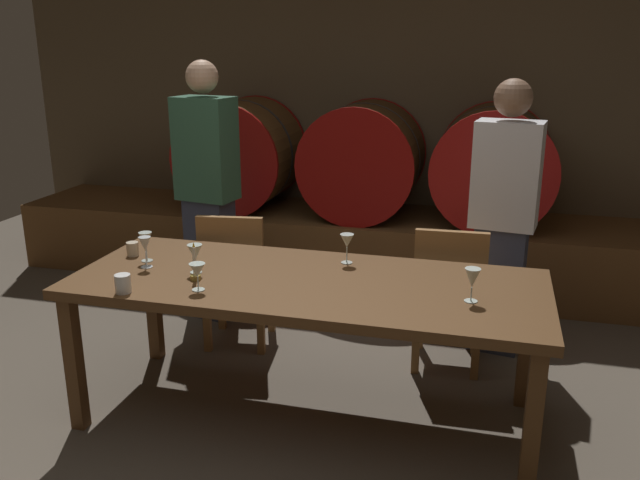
{
  "coord_description": "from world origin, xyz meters",
  "views": [
    {
      "loc": [
        0.98,
        -2.53,
        1.88
      ],
      "look_at": [
        0.13,
        0.67,
        0.87
      ],
      "focal_mm": 37.01,
      "sensor_mm": 36.0,
      "label": 1
    }
  ],
  "objects_px": {
    "chair_left": "(236,273)",
    "cup_left": "(133,249)",
    "wine_barrel_left": "(241,154)",
    "wine_glass_center_right": "(197,271)",
    "wine_barrel_center": "(364,160)",
    "wine_glass_far_right": "(472,279)",
    "guest_right": "(503,217)",
    "cup_right": "(123,284)",
    "wine_barrel_right": "(494,166)",
    "chair_right": "(449,291)",
    "wine_glass_center_left": "(195,253)",
    "wine_glass_right": "(347,242)",
    "guest_left": "(208,191)",
    "dining_table": "(307,292)",
    "wine_glass_far_left": "(146,240)",
    "candle_center": "(195,270)"
  },
  "relations": [
    {
      "from": "chair_right",
      "to": "wine_glass_center_left",
      "type": "height_order",
      "value": "wine_glass_center_left"
    },
    {
      "from": "wine_barrel_left",
      "to": "dining_table",
      "type": "xyz_separation_m",
      "value": [
        1.15,
        -2.09,
        -0.29
      ]
    },
    {
      "from": "chair_left",
      "to": "wine_glass_center_left",
      "type": "xyz_separation_m",
      "value": [
        0.09,
        -0.72,
        0.37
      ]
    },
    {
      "from": "dining_table",
      "to": "chair_left",
      "type": "xyz_separation_m",
      "value": [
        -0.65,
        0.67,
        -0.2
      ]
    },
    {
      "from": "wine_barrel_left",
      "to": "wine_glass_far_left",
      "type": "relative_size",
      "value": 5.61
    },
    {
      "from": "wine_barrel_right",
      "to": "dining_table",
      "type": "bearing_deg",
      "value": -112.01
    },
    {
      "from": "wine_glass_center_right",
      "to": "wine_glass_right",
      "type": "distance_m",
      "value": 0.81
    },
    {
      "from": "wine_glass_right",
      "to": "cup_left",
      "type": "height_order",
      "value": "wine_glass_right"
    },
    {
      "from": "wine_barrel_center",
      "to": "dining_table",
      "type": "bearing_deg",
      "value": -86.35
    },
    {
      "from": "cup_right",
      "to": "wine_glass_center_right",
      "type": "bearing_deg",
      "value": 20.01
    },
    {
      "from": "wine_glass_far_left",
      "to": "chair_right",
      "type": "bearing_deg",
      "value": 22.99
    },
    {
      "from": "wine_barrel_right",
      "to": "cup_right",
      "type": "relative_size",
      "value": 10.14
    },
    {
      "from": "wine_barrel_left",
      "to": "wine_barrel_right",
      "type": "height_order",
      "value": "same"
    },
    {
      "from": "wine_glass_center_left",
      "to": "wine_barrel_right",
      "type": "bearing_deg",
      "value": 56.62
    },
    {
      "from": "guest_left",
      "to": "dining_table",
      "type": "bearing_deg",
      "value": 142.4
    },
    {
      "from": "wine_glass_far_left",
      "to": "wine_barrel_right",
      "type": "bearing_deg",
      "value": 49.53
    },
    {
      "from": "candle_center",
      "to": "cup_right",
      "type": "xyz_separation_m",
      "value": [
        -0.25,
        -0.24,
        -0.01
      ]
    },
    {
      "from": "wine_barrel_right",
      "to": "chair_right",
      "type": "bearing_deg",
      "value": -98.01
    },
    {
      "from": "wine_barrel_right",
      "to": "chair_right",
      "type": "height_order",
      "value": "wine_barrel_right"
    },
    {
      "from": "chair_left",
      "to": "wine_glass_center_right",
      "type": "height_order",
      "value": "wine_glass_center_right"
    },
    {
      "from": "chair_left",
      "to": "guest_left",
      "type": "bearing_deg",
      "value": -57.59
    },
    {
      "from": "cup_left",
      "to": "guest_left",
      "type": "bearing_deg",
      "value": 89.34
    },
    {
      "from": "wine_barrel_right",
      "to": "candle_center",
      "type": "height_order",
      "value": "wine_barrel_right"
    },
    {
      "from": "wine_barrel_left",
      "to": "chair_left",
      "type": "height_order",
      "value": "wine_barrel_left"
    },
    {
      "from": "dining_table",
      "to": "wine_glass_far_left",
      "type": "bearing_deg",
      "value": 176.67
    },
    {
      "from": "wine_glass_center_right",
      "to": "cup_right",
      "type": "distance_m",
      "value": 0.35
    },
    {
      "from": "chair_right",
      "to": "wine_glass_far_right",
      "type": "height_order",
      "value": "wine_glass_far_right"
    },
    {
      "from": "wine_glass_right",
      "to": "wine_barrel_center",
      "type": "bearing_deg",
      "value": 98.49
    },
    {
      "from": "wine_glass_center_left",
      "to": "wine_glass_far_right",
      "type": "xyz_separation_m",
      "value": [
        1.36,
        -0.03,
        0.0
      ]
    },
    {
      "from": "guest_right",
      "to": "cup_right",
      "type": "bearing_deg",
      "value": 48.97
    },
    {
      "from": "wine_glass_far_right",
      "to": "cup_right",
      "type": "bearing_deg",
      "value": -169.03
    },
    {
      "from": "wine_barrel_center",
      "to": "chair_right",
      "type": "distance_m",
      "value": 1.66
    },
    {
      "from": "chair_left",
      "to": "guest_left",
      "type": "xyz_separation_m",
      "value": [
        -0.35,
        0.41,
        0.42
      ]
    },
    {
      "from": "cup_left",
      "to": "chair_right",
      "type": "bearing_deg",
      "value": 19.6
    },
    {
      "from": "wine_barrel_center",
      "to": "wine_glass_center_right",
      "type": "distance_m",
      "value": 2.39
    },
    {
      "from": "wine_glass_center_left",
      "to": "wine_glass_right",
      "type": "xyz_separation_m",
      "value": [
        0.7,
        0.34,
        0.01
      ]
    },
    {
      "from": "wine_barrel_center",
      "to": "wine_glass_far_right",
      "type": "xyz_separation_m",
      "value": [
        0.92,
        -2.17,
        -0.12
      ]
    },
    {
      "from": "wine_barrel_right",
      "to": "cup_right",
      "type": "distance_m",
      "value": 2.97
    },
    {
      "from": "wine_glass_far_left",
      "to": "wine_glass_center_right",
      "type": "bearing_deg",
      "value": -35.81
    },
    {
      "from": "wine_glass_center_left",
      "to": "cup_left",
      "type": "xyz_separation_m",
      "value": [
        -0.45,
        0.16,
        -0.07
      ]
    },
    {
      "from": "chair_left",
      "to": "cup_left",
      "type": "height_order",
      "value": "chair_left"
    },
    {
      "from": "dining_table",
      "to": "cup_left",
      "type": "xyz_separation_m",
      "value": [
        -1.01,
        0.11,
        0.11
      ]
    },
    {
      "from": "wine_barrel_left",
      "to": "wine_glass_center_right",
      "type": "height_order",
      "value": "wine_barrel_left"
    },
    {
      "from": "cup_right",
      "to": "wine_glass_far_right",
      "type": "bearing_deg",
      "value": 10.97
    },
    {
      "from": "cup_right",
      "to": "wine_barrel_left",
      "type": "bearing_deg",
      "value": 98.74
    },
    {
      "from": "dining_table",
      "to": "guest_right",
      "type": "height_order",
      "value": "guest_right"
    },
    {
      "from": "wine_barrel_left",
      "to": "wine_barrel_center",
      "type": "xyz_separation_m",
      "value": [
        1.02,
        0.0,
        0.0
      ]
    },
    {
      "from": "dining_table",
      "to": "wine_glass_center_left",
      "type": "height_order",
      "value": "wine_glass_center_left"
    },
    {
      "from": "wine_glass_center_right",
      "to": "wine_glass_far_right",
      "type": "xyz_separation_m",
      "value": [
        1.24,
        0.19,
        0.01
      ]
    },
    {
      "from": "wine_barrel_right",
      "to": "wine_glass_far_left",
      "type": "distance_m",
      "value": 2.68
    }
  ]
}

